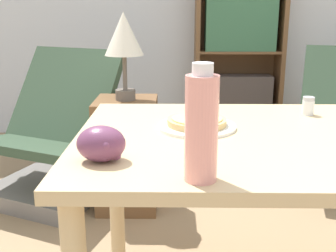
{
  "coord_description": "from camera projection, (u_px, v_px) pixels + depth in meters",
  "views": [
    {
      "loc": [
        -0.28,
        -1.13,
        1.14
      ],
      "look_at": [
        -0.3,
        -0.03,
        0.82
      ],
      "focal_mm": 45.0,
      "sensor_mm": 36.0,
      "label": 1
    }
  ],
  "objects": [
    {
      "name": "dining_table",
      "position": [
        273.0,
        167.0,
        1.3
      ],
      "size": [
        1.2,
        0.83,
        0.76
      ],
      "color": "#D1B27F",
      "rests_on": "ground_plane"
    },
    {
      "name": "pizza_on_plate",
      "position": [
        197.0,
        124.0,
        1.34
      ],
      "size": [
        0.25,
        0.25,
        0.04
      ],
      "color": "white",
      "rests_on": "dining_table"
    },
    {
      "name": "grape_bunch",
      "position": [
        102.0,
        144.0,
        1.05
      ],
      "size": [
        0.12,
        0.1,
        0.09
      ],
      "color": "#6B3856",
      "rests_on": "dining_table"
    },
    {
      "name": "drink_bottle",
      "position": [
        201.0,
        127.0,
        0.91
      ],
      "size": [
        0.07,
        0.07,
        0.26
      ],
      "color": "pink",
      "rests_on": "dining_table"
    },
    {
      "name": "salt_shaker",
      "position": [
        308.0,
        106.0,
        1.5
      ],
      "size": [
        0.04,
        0.04,
        0.07
      ],
      "color": "white",
      "rests_on": "dining_table"
    },
    {
      "name": "lounge_chair_near",
      "position": [
        52.0,
        152.0,
        2.55
      ],
      "size": [
        0.88,
        0.96,
        0.88
      ],
      "rotation": [
        0.0,
        0.0,
        -0.4
      ],
      "color": "slate",
      "rests_on": "ground_plane"
    },
    {
      "name": "bookshelf",
      "position": [
        238.0,
        59.0,
        3.57
      ],
      "size": [
        0.74,
        0.27,
        1.54
      ],
      "color": "brown",
      "rests_on": "ground_plane"
    },
    {
      "name": "side_table",
      "position": [
        127.0,
        154.0,
        2.41
      ],
      "size": [
        0.34,
        0.34,
        0.64
      ],
      "color": "brown",
      "rests_on": "ground_plane"
    },
    {
      "name": "table_lamp",
      "position": [
        124.0,
        38.0,
        2.23
      ],
      "size": [
        0.21,
        0.21,
        0.47
      ],
      "color": "#665B51",
      "rests_on": "side_table"
    }
  ]
}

